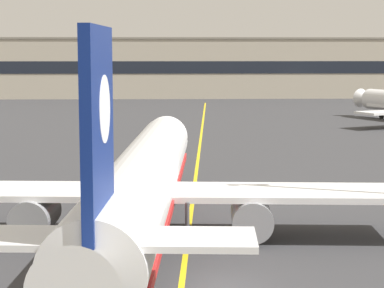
% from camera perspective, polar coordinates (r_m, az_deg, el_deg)
% --- Properties ---
extents(ground_plane, '(400.00, 400.00, 0.00)m').
position_cam_1_polar(ground_plane, '(33.63, 2.45, -11.34)').
color(ground_plane, '#353538').
extents(taxiway_centreline, '(11.75, 179.65, 0.01)m').
position_cam_1_polar(taxiway_centreline, '(62.74, 0.30, -2.54)').
color(taxiway_centreline, yellow).
rests_on(taxiway_centreline, ground).
extents(airliner_foreground, '(32.25, 41.52, 11.65)m').
position_cam_1_polar(airliner_foreground, '(41.19, -3.91, -3.02)').
color(airliner_foreground, white).
rests_on(airliner_foreground, ground).
extents(safety_cone_by_nose_gear, '(0.44, 0.44, 0.55)m').
position_cam_1_polar(safety_cone_by_nose_gear, '(56.46, -2.02, -3.40)').
color(safety_cone_by_nose_gear, orange).
rests_on(safety_cone_by_nose_gear, ground).
extents(terminal_building, '(120.37, 12.40, 14.02)m').
position_cam_1_polar(terminal_building, '(170.56, -0.70, 6.07)').
color(terminal_building, '#B2A893').
rests_on(terminal_building, ground).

